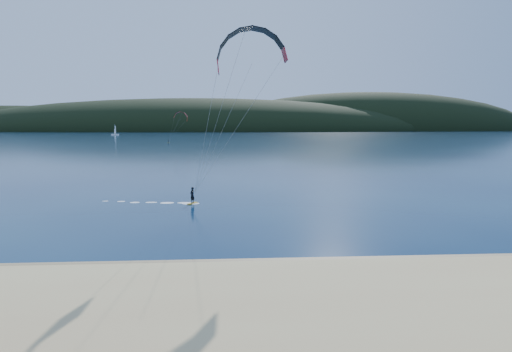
% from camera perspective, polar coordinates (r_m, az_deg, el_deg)
% --- Properties ---
extents(ground, '(1800.00, 1800.00, 0.00)m').
position_cam_1_polar(ground, '(23.04, -1.26, -15.43)').
color(ground, '#081A3B').
rests_on(ground, ground).
extents(wet_sand, '(220.00, 2.50, 0.10)m').
position_cam_1_polar(wet_sand, '(27.24, -1.66, -11.78)').
color(wet_sand, '#88724F').
rests_on(wet_sand, ground).
extents(headland, '(1200.00, 310.00, 140.00)m').
position_cam_1_polar(headland, '(766.66, -3.53, 5.99)').
color(headland, black).
rests_on(headland, ground).
extents(kitesurfer_near, '(20.92, 7.22, 17.34)m').
position_cam_1_polar(kitesurfer_near, '(44.24, -1.10, 13.90)').
color(kitesurfer_near, gold).
rests_on(kitesurfer_near, ground).
extents(kitesurfer_far, '(11.56, 7.12, 15.30)m').
position_cam_1_polar(kitesurfer_far, '(223.02, -9.99, 7.45)').
color(kitesurfer_far, gold).
rests_on(kitesurfer_far, ground).
extents(sailboat, '(7.34, 4.63, 10.29)m').
position_cam_1_polar(sailboat, '(433.23, -18.18, 5.27)').
color(sailboat, white).
rests_on(sailboat, ground).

